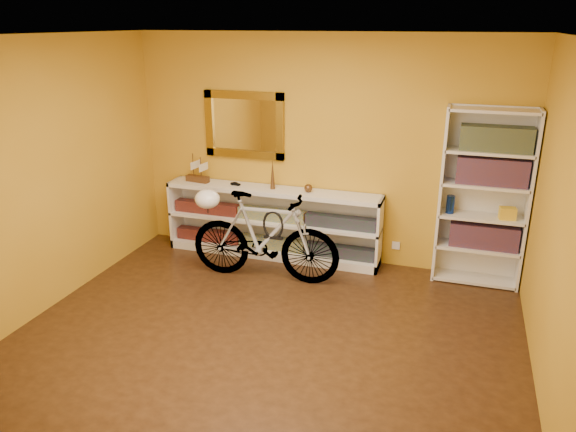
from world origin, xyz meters
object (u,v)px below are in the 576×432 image
(console_unit, at_px, (272,223))
(helmet, at_px, (207,199))
(bicycle, at_px, (265,237))
(bookcase, at_px, (483,199))

(console_unit, relative_size, helmet, 9.39)
(console_unit, xyz_separation_m, bicycle, (0.13, -0.62, 0.07))
(bookcase, distance_m, bicycle, 2.34)
(console_unit, distance_m, helmet, 0.95)
(bookcase, distance_m, helmet, 2.93)
(console_unit, bearing_deg, bicycle, -78.04)
(bicycle, xyz_separation_m, helmet, (-0.64, -0.04, 0.38))
(bicycle, distance_m, helmet, 0.75)
(console_unit, xyz_separation_m, bookcase, (2.34, 0.03, 0.52))
(console_unit, height_order, bicycle, bicycle)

